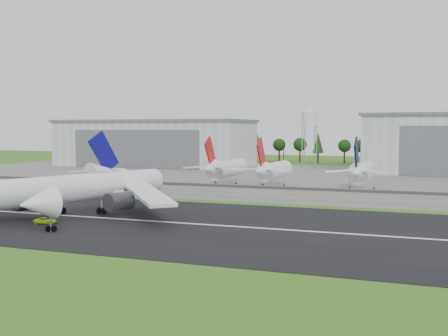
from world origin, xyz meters
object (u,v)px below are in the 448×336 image
at_px(main_airliner, 77,194).
at_px(parked_jet_navy, 361,172).
at_px(parked_jet_red_a, 224,168).
at_px(parked_jet_red_b, 272,170).
at_px(ground_vehicle, 45,221).

xyz_separation_m(main_airliner, parked_jet_navy, (50.95, 66.96, 1.21)).
bearing_deg(parked_jet_red_a, parked_jet_red_b, -0.14).
distance_m(main_airliner, parked_jet_red_b, 71.11).
height_order(main_airliner, parked_jet_navy, main_airliner).
height_order(main_airliner, parked_jet_red_b, main_airliner).
bearing_deg(main_airliner, parked_jet_navy, -107.04).
bearing_deg(ground_vehicle, parked_jet_red_a, -19.24).
height_order(parked_jet_red_a, parked_jet_red_b, parked_jet_red_a).
bearing_deg(main_airliner, parked_jet_red_b, -89.50).
bearing_deg(parked_jet_red_b, main_airliner, -109.73).
xyz_separation_m(ground_vehicle, parked_jet_navy, (51.48, 76.63, 5.39)).
height_order(ground_vehicle, parked_jet_red_a, parked_jet_red_a).
bearing_deg(ground_vehicle, main_airliner, -15.92).
xyz_separation_m(parked_jet_red_b, parked_jet_navy, (26.95, 0.03, 0.16)).
bearing_deg(parked_jet_red_a, main_airliner, -96.94).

